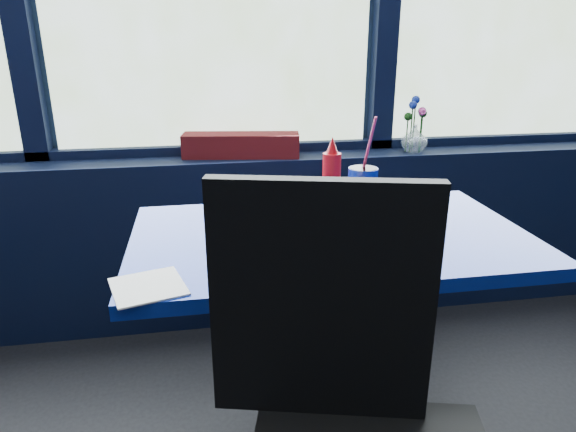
% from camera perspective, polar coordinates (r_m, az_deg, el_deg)
% --- Properties ---
extents(window_sill, '(5.00, 0.26, 0.80)m').
position_cam_1_polar(window_sill, '(2.47, -7.26, -2.54)').
color(window_sill, black).
rests_on(window_sill, ground).
extents(near_table, '(1.20, 0.70, 0.75)m').
position_cam_1_polar(near_table, '(1.65, 4.58, -7.79)').
color(near_table, black).
rests_on(near_table, ground).
extents(chair_near_front, '(0.59, 0.59, 1.07)m').
position_cam_1_polar(chair_near_front, '(1.08, 7.05, -21.73)').
color(chair_near_front, black).
rests_on(chair_near_front, ground).
extents(chair_near_back, '(0.46, 0.46, 0.83)m').
position_cam_1_polar(chair_near_back, '(2.02, 7.04, -5.39)').
color(chair_near_back, black).
rests_on(chair_near_back, ground).
extents(planter_box, '(0.53, 0.20, 0.10)m').
position_cam_1_polar(planter_box, '(2.33, -5.23, 7.85)').
color(planter_box, maroon).
rests_on(planter_box, window_sill).
extents(flower_vase, '(0.16, 0.16, 0.26)m').
position_cam_1_polar(flower_vase, '(2.47, 13.89, 8.70)').
color(flower_vase, silver).
rests_on(flower_vase, window_sill).
extents(food_basket, '(0.32, 0.32, 0.11)m').
position_cam_1_polar(food_basket, '(1.47, 5.35, -1.89)').
color(food_basket, '#B50C13').
rests_on(food_basket, near_table).
extents(ketchup_bottle, '(0.06, 0.06, 0.24)m').
position_cam_1_polar(ketchup_bottle, '(1.81, 4.86, 4.60)').
color(ketchup_bottle, '#B50C13').
rests_on(ketchup_bottle, near_table).
extents(soda_cup, '(0.10, 0.10, 0.33)m').
position_cam_1_polar(soda_cup, '(1.73, 8.26, 2.91)').
color(soda_cup, navy).
rests_on(soda_cup, near_table).
extents(napkin, '(0.20, 0.20, 0.00)m').
position_cam_1_polar(napkin, '(1.29, -15.29, -7.57)').
color(napkin, white).
rests_on(napkin, near_table).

